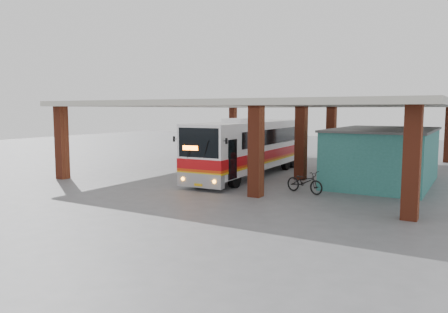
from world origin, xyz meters
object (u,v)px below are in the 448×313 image
motorcycle (305,182)px  red_chair (337,171)px  coach_bus (249,147)px  pedestrian (257,170)px

motorcycle → red_chair: motorcycle is taller
coach_bus → motorcycle: bearing=-39.1°
coach_bus → pedestrian: size_ratio=6.97×
pedestrian → red_chair: 6.72m
motorcycle → red_chair: size_ratio=3.04×
motorcycle → pedestrian: bearing=99.1°
motorcycle → red_chair: bearing=18.5°
pedestrian → red_chair: bearing=-119.8°
pedestrian → motorcycle: bearing=166.0°
coach_bus → motorcycle: 6.38m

